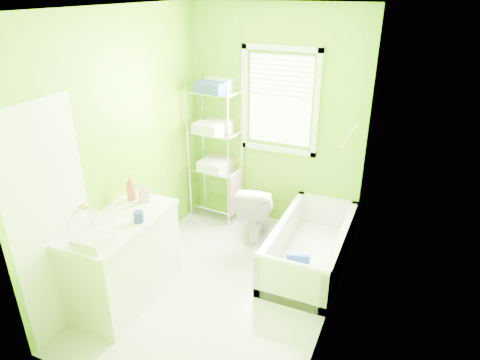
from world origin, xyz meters
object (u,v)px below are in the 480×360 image
at_px(bathtub, 309,252).
at_px(toilet, 257,209).
at_px(vanity, 123,257).
at_px(wire_shelf_unit, 217,137).

distance_m(bathtub, toilet, 0.83).
xyz_separation_m(bathtub, vanity, (-1.47, -1.20, 0.29)).
bearing_deg(vanity, bathtub, 39.11).
height_order(vanity, wire_shelf_unit, wire_shelf_unit).
xyz_separation_m(toilet, vanity, (-0.74, -1.54, 0.11)).
xyz_separation_m(toilet, wire_shelf_unit, (-0.64, 0.25, 0.73)).
height_order(bathtub, vanity, vanity).
bearing_deg(bathtub, wire_shelf_unit, 156.37).
distance_m(toilet, vanity, 1.71).
bearing_deg(vanity, toilet, 64.38).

